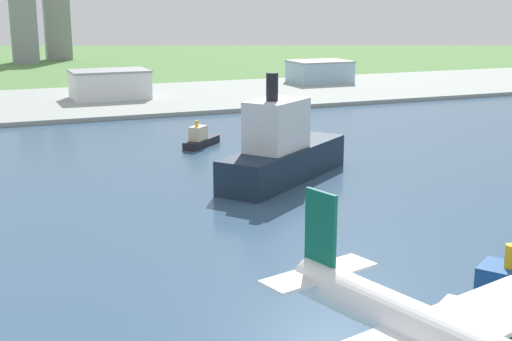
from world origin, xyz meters
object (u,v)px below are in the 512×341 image
Objects in this scene: warehouse_main at (110,84)px; tugboat_small at (200,139)px; warehouse_annex at (320,71)px; cargo_ship at (282,151)px.

tugboat_small is at bearing -86.77° from warehouse_main.
warehouse_annex is (161.00, 27.78, -0.67)m from warehouse_main.
warehouse_main is 163.38m from warehouse_annex.
tugboat_small is at bearing 96.69° from cargo_ship.
warehouse_main is (-16.59, 221.55, 0.65)m from cargo_ship.
cargo_ship is 1.30× the size of warehouse_main.
warehouse_main is at bearing 94.28° from cargo_ship.
tugboat_small is 0.49× the size of warehouse_annex.
warehouse_annex is (152.31, 181.84, 7.15)m from tugboat_small.
warehouse_main reaches higher than tugboat_small.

